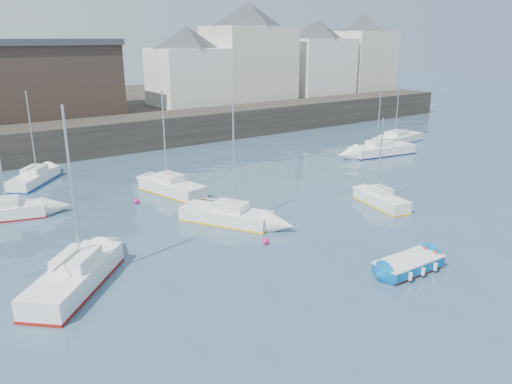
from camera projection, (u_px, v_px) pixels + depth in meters
water at (414, 292)px, 21.74m from camera, size 220.00×220.00×0.00m
quay_wall at (120, 134)px, 48.60m from camera, size 90.00×5.00×3.00m
land_strip at (69, 113)px, 62.67m from camera, size 90.00×32.00×2.80m
bldg_east_a at (249, 51)px, 62.84m from camera, size 13.36×13.36×11.80m
bldg_east_b at (317, 57)px, 68.77m from camera, size 11.88×11.88×9.95m
bldg_east_c at (363, 52)px, 73.56m from camera, size 11.14×11.14×10.95m
bldg_east_d at (187, 65)px, 57.95m from camera, size 11.14×11.14×8.95m
warehouse at (30, 78)px, 50.01m from camera, size 16.40×10.40×7.60m
blue_dinghy at (409, 264)px, 23.54m from camera, size 3.53×1.88×0.67m
sailboat_a at (75, 276)px, 21.95m from camera, size 5.64×5.85×8.01m
sailboat_b at (227, 215)px, 29.71m from camera, size 4.39×5.73×7.20m
sailboat_c at (381, 199)px, 32.65m from camera, size 2.17×4.53×5.73m
sailboat_d at (382, 150)px, 46.57m from camera, size 6.65×3.08×8.17m
sailboat_f at (172, 187)px, 35.14m from camera, size 3.04×5.75×7.14m
sailboat_g at (398, 139)px, 51.76m from camera, size 6.67×2.92×8.17m
sailboat_h at (34, 178)px, 37.60m from camera, size 4.72×5.21×6.88m
buoy_near at (266, 244)px, 26.76m from camera, size 0.36×0.36×0.36m
buoy_mid at (401, 214)px, 31.22m from camera, size 0.37×0.37×0.37m
buoy_far at (137, 203)px, 33.23m from camera, size 0.36×0.36×0.36m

